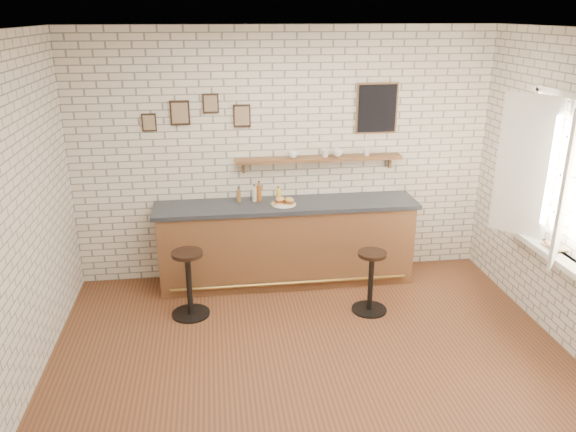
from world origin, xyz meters
The scene contains 21 objects.
ground centered at (0.00, 0.00, 0.00)m, with size 5.00×5.00×0.00m, color brown.
bar_counter centered at (-0.02, 1.70, 0.51)m, with size 3.10×0.65×1.01m.
sandwich_plate centered at (-0.06, 1.65, 1.02)m, with size 0.28×0.28×0.01m, color white.
ciabatta_sandwich centered at (-0.05, 1.65, 1.06)m, with size 0.25×0.19×0.08m.
potato_chips centered at (-0.07, 1.65, 1.02)m, with size 0.26×0.19×0.00m.
bitters_bottle_brown centered at (-0.57, 1.82, 1.08)m, with size 0.06×0.06×0.18m.
bitters_bottle_white centered at (-0.39, 1.82, 1.09)m, with size 0.05×0.05×0.20m.
bitters_bottle_amber centered at (-0.33, 1.82, 1.11)m, with size 0.06×0.06×0.25m.
condiment_bottle_yellow centered at (-0.10, 1.82, 1.08)m, with size 0.05×0.05×0.17m.
bar_stool_left centered at (-1.17, 1.02, 0.40)m, with size 0.43×0.43×0.75m.
bar_stool_right centered at (0.79, 0.84, 0.38)m, with size 0.39×0.39×0.70m.
wall_shelf centered at (0.40, 1.90, 1.48)m, with size 2.00×0.18×0.18m.
shelf_cup_a centered at (0.09, 1.90, 1.55)m, with size 0.12×0.12×0.09m, color white.
shelf_cup_b centered at (0.47, 1.90, 1.55)m, with size 0.10×0.10×0.10m, color white.
shelf_cup_c centered at (0.63, 1.90, 1.55)m, with size 0.12×0.12×0.10m, color white.
shelf_cup_d centered at (0.98, 1.90, 1.54)m, with size 0.09×0.09×0.09m, color white.
back_wall_decor centered at (0.23, 1.98, 2.05)m, with size 2.96×0.02×0.56m.
window_sill centered at (2.40, 0.30, 0.90)m, with size 0.20×1.35×0.06m.
casement_window centered at (2.36, 0.30, 1.65)m, with size 0.40×1.30×1.56m.
book_lower centered at (2.38, 0.21, 0.94)m, with size 0.16×0.21×0.02m, color tan.
book_upper centered at (2.38, 0.20, 0.96)m, with size 0.18×0.24×0.02m, color tan.
Camera 1 is at (-0.85, -4.49, 3.13)m, focal length 35.00 mm.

